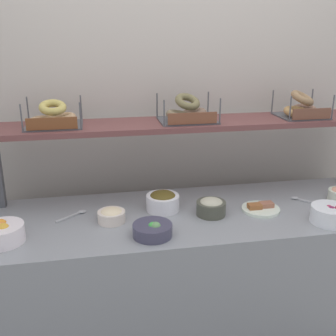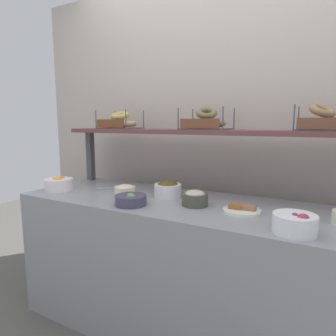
{
  "view_description": "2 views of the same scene",
  "coord_description": "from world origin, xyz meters",
  "px_view_note": "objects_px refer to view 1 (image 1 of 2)",
  "views": [
    {
      "loc": [
        -0.51,
        -1.91,
        1.77
      ],
      "look_at": [
        -0.14,
        0.07,
        1.08
      ],
      "focal_mm": 43.97,
      "sensor_mm": 36.0,
      "label": 1
    },
    {
      "loc": [
        0.73,
        -1.57,
        1.32
      ],
      "look_at": [
        -0.19,
        0.1,
        1.03
      ],
      "focal_mm": 31.65,
      "sensor_mm": 36.0,
      "label": 2
    }
  ],
  "objects_px": {
    "bowl_beet_salad": "(330,214)",
    "bagel_basket_everything": "(301,108)",
    "serving_plate_white": "(261,208)",
    "bowl_tuna_salad": "(211,207)",
    "bowl_chocolate_spread": "(163,201)",
    "bowl_fruit_salad": "(2,233)",
    "serving_spoon_near_plate": "(76,214)",
    "bowl_potato_salad": "(111,215)",
    "serving_spoon_by_edge": "(301,199)",
    "bagel_basket_sesame": "(53,118)",
    "bagel_basket_poppy": "(187,112)",
    "bowl_veggie_mix": "(153,230)"
  },
  "relations": [
    {
      "from": "bowl_tuna_salad",
      "to": "bagel_basket_poppy",
      "type": "height_order",
      "value": "bagel_basket_poppy"
    },
    {
      "from": "serving_spoon_near_plate",
      "to": "serving_plate_white",
      "type": "bearing_deg",
      "value": -6.92
    },
    {
      "from": "serving_plate_white",
      "to": "serving_spoon_by_edge",
      "type": "height_order",
      "value": "serving_plate_white"
    },
    {
      "from": "serving_spoon_by_edge",
      "to": "serving_plate_white",
      "type": "bearing_deg",
      "value": -163.91
    },
    {
      "from": "serving_spoon_by_edge",
      "to": "serving_spoon_near_plate",
      "type": "bearing_deg",
      "value": 178.28
    },
    {
      "from": "bowl_beet_salad",
      "to": "serving_spoon_by_edge",
      "type": "bearing_deg",
      "value": 91.01
    },
    {
      "from": "serving_spoon_near_plate",
      "to": "bowl_potato_salad",
      "type": "bearing_deg",
      "value": -30.74
    },
    {
      "from": "bowl_tuna_salad",
      "to": "bagel_basket_sesame",
      "type": "height_order",
      "value": "bagel_basket_sesame"
    },
    {
      "from": "bowl_chocolate_spread",
      "to": "bowl_fruit_salad",
      "type": "height_order",
      "value": "bowl_chocolate_spread"
    },
    {
      "from": "bowl_fruit_salad",
      "to": "bowl_potato_salad",
      "type": "bearing_deg",
      "value": 13.37
    },
    {
      "from": "bowl_potato_salad",
      "to": "serving_spoon_by_edge",
      "type": "bearing_deg",
      "value": 3.72
    },
    {
      "from": "serving_spoon_near_plate",
      "to": "bagel_basket_poppy",
      "type": "distance_m",
      "value": 0.81
    },
    {
      "from": "serving_plate_white",
      "to": "serving_spoon_by_edge",
      "type": "bearing_deg",
      "value": 16.09
    },
    {
      "from": "bowl_fruit_salad",
      "to": "bowl_beet_salad",
      "type": "distance_m",
      "value": 1.56
    },
    {
      "from": "bowl_beet_salad",
      "to": "bagel_basket_everything",
      "type": "height_order",
      "value": "bagel_basket_everything"
    },
    {
      "from": "bowl_beet_salad",
      "to": "serving_spoon_by_edge",
      "type": "xyz_separation_m",
      "value": [
        -0.0,
        0.28,
        -0.04
      ]
    },
    {
      "from": "bowl_beet_salad",
      "to": "serving_spoon_near_plate",
      "type": "relative_size",
      "value": 1.22
    },
    {
      "from": "bowl_fruit_salad",
      "to": "serving_spoon_by_edge",
      "type": "bearing_deg",
      "value": 6.84
    },
    {
      "from": "bowl_beet_salad",
      "to": "serving_spoon_near_plate",
      "type": "distance_m",
      "value": 1.28
    },
    {
      "from": "bowl_chocolate_spread",
      "to": "bagel_basket_poppy",
      "type": "height_order",
      "value": "bagel_basket_poppy"
    },
    {
      "from": "bowl_potato_salad",
      "to": "bowl_veggie_mix",
      "type": "xyz_separation_m",
      "value": [
        0.18,
        -0.18,
        -0.0
      ]
    },
    {
      "from": "bowl_potato_salad",
      "to": "bagel_basket_sesame",
      "type": "height_order",
      "value": "bagel_basket_sesame"
    },
    {
      "from": "bagel_basket_sesame",
      "to": "bagel_basket_poppy",
      "type": "relative_size",
      "value": 0.94
    },
    {
      "from": "bowl_chocolate_spread",
      "to": "bowl_beet_salad",
      "type": "bearing_deg",
      "value": -20.61
    },
    {
      "from": "serving_spoon_near_plate",
      "to": "serving_spoon_by_edge",
      "type": "xyz_separation_m",
      "value": [
        1.24,
        -0.04,
        0.0
      ]
    },
    {
      "from": "serving_spoon_by_edge",
      "to": "bagel_basket_poppy",
      "type": "bearing_deg",
      "value": 159.86
    },
    {
      "from": "bowl_potato_salad",
      "to": "serving_spoon_near_plate",
      "type": "bearing_deg",
      "value": 149.26
    },
    {
      "from": "bowl_chocolate_spread",
      "to": "bowl_beet_salad",
      "type": "xyz_separation_m",
      "value": [
        0.79,
        -0.3,
        -0.01
      ]
    },
    {
      "from": "serving_plate_white",
      "to": "bowl_tuna_salad",
      "type": "bearing_deg",
      "value": -179.61
    },
    {
      "from": "bagel_basket_sesame",
      "to": "bagel_basket_everything",
      "type": "height_order",
      "value": "bagel_basket_everything"
    },
    {
      "from": "bowl_tuna_salad",
      "to": "bagel_basket_sesame",
      "type": "relative_size",
      "value": 0.52
    },
    {
      "from": "bowl_potato_salad",
      "to": "serving_spoon_by_edge",
      "type": "relative_size",
      "value": 1.0
    },
    {
      "from": "bowl_fruit_salad",
      "to": "bowl_beet_salad",
      "type": "height_order",
      "value": "same"
    },
    {
      "from": "bowl_tuna_salad",
      "to": "bowl_beet_salad",
      "type": "xyz_separation_m",
      "value": [
        0.56,
        -0.19,
        -0.0
      ]
    },
    {
      "from": "serving_spoon_near_plate",
      "to": "bowl_fruit_salad",
      "type": "bearing_deg",
      "value": -144.63
    },
    {
      "from": "serving_spoon_near_plate",
      "to": "bowl_veggie_mix",
      "type": "bearing_deg",
      "value": -38.94
    },
    {
      "from": "bowl_tuna_salad",
      "to": "bagel_basket_everything",
      "type": "xyz_separation_m",
      "value": [
        0.61,
        0.3,
        0.43
      ]
    },
    {
      "from": "bagel_basket_sesame",
      "to": "bagel_basket_everything",
      "type": "xyz_separation_m",
      "value": [
        1.38,
        -0.01,
        0.0
      ]
    },
    {
      "from": "bowl_fruit_salad",
      "to": "serving_plate_white",
      "type": "relative_size",
      "value": 0.97
    },
    {
      "from": "bowl_veggie_mix",
      "to": "serving_plate_white",
      "type": "relative_size",
      "value": 0.93
    },
    {
      "from": "bagel_basket_sesame",
      "to": "bowl_chocolate_spread",
      "type": "bearing_deg",
      "value": -21.24
    },
    {
      "from": "bowl_veggie_mix",
      "to": "bowl_potato_salad",
      "type": "bearing_deg",
      "value": 134.44
    },
    {
      "from": "bowl_tuna_salad",
      "to": "bowl_chocolate_spread",
      "type": "xyz_separation_m",
      "value": [
        -0.24,
        0.1,
        0.01
      ]
    },
    {
      "from": "bowl_fruit_salad",
      "to": "bagel_basket_everything",
      "type": "relative_size",
      "value": 0.7
    },
    {
      "from": "bowl_tuna_salad",
      "to": "serving_plate_white",
      "type": "distance_m",
      "value": 0.28
    },
    {
      "from": "bowl_chocolate_spread",
      "to": "bowl_fruit_salad",
      "type": "relative_size",
      "value": 0.9
    },
    {
      "from": "bowl_potato_salad",
      "to": "bagel_basket_everything",
      "type": "xyz_separation_m",
      "value": [
        1.12,
        0.29,
        0.44
      ]
    },
    {
      "from": "bowl_tuna_salad",
      "to": "bagel_basket_sesame",
      "type": "distance_m",
      "value": 0.94
    },
    {
      "from": "bowl_tuna_salad",
      "to": "bowl_potato_salad",
      "type": "bearing_deg",
      "value": 178.6
    },
    {
      "from": "bowl_potato_salad",
      "to": "bagel_basket_poppy",
      "type": "distance_m",
      "value": 0.7
    }
  ]
}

